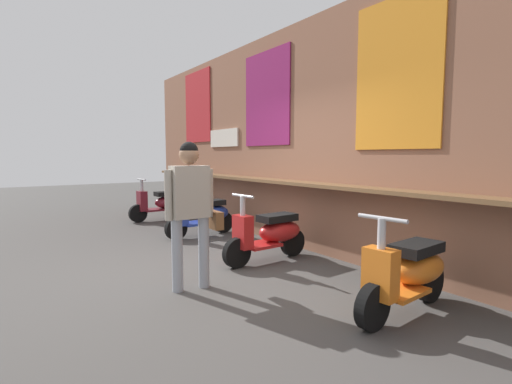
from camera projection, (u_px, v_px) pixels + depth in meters
name	position (u px, v px, depth m)	size (l,w,h in m)	color
ground_plane	(203.00, 275.00, 4.69)	(33.54, 33.54, 0.00)	#474442
market_stall_facade	(322.00, 136.00, 5.67)	(11.98, 0.61, 3.53)	#8C5B44
scooter_maroon	(163.00, 203.00, 8.68)	(0.46, 1.40, 0.97)	maroon
scooter_blue	(204.00, 215.00, 6.96)	(0.50, 1.40, 0.97)	#233D9E
scooter_red	(271.00, 233.00, 5.29)	(0.46, 1.40, 0.97)	red
scooter_orange	(409.00, 272.00, 3.53)	(0.50, 1.40, 0.97)	orange
shopper_with_handbag	(191.00, 201.00, 4.10)	(0.26, 0.64, 1.63)	#999EA8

